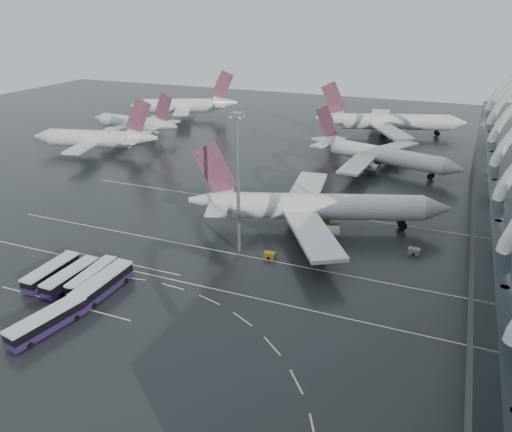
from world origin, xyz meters
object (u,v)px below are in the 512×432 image
at_px(airliner_main, 314,207).
at_px(gse_cart_belly_e, 334,225).
at_px(jet_remote_far, 186,106).
at_px(gse_cart_belly_c, 270,255).
at_px(jet_remote_mid, 135,124).
at_px(bus_row_near_b, 70,277).
at_px(bus_row_near_a, 51,272).
at_px(jet_remote_west, 98,139).
at_px(gse_cart_belly_d, 414,251).
at_px(bus_row_far_c, 47,321).
at_px(airliner_gate_c, 388,122).
at_px(airliner_gate_b, 378,155).
at_px(bus_row_near_d, 103,284).
at_px(floodlight_mast, 238,168).
at_px(bus_row_near_c, 93,277).

xyz_separation_m(airliner_main, gse_cart_belly_e, (4.46, 1.90, -4.50)).
bearing_deg(jet_remote_far, gse_cart_belly_c, 101.26).
bearing_deg(gse_cart_belly_c, airliner_main, 77.83).
bearing_deg(jet_remote_mid, bus_row_near_b, 125.38).
distance_m(jet_remote_mid, bus_row_near_a, 112.09).
bearing_deg(jet_remote_mid, jet_remote_west, 102.50).
height_order(jet_remote_mid, gse_cart_belly_d, jet_remote_mid).
bearing_deg(bus_row_near_a, jet_remote_mid, 26.32).
xyz_separation_m(gse_cart_belly_c, gse_cart_belly_d, (26.98, 12.90, 0.01)).
xyz_separation_m(jet_remote_mid, jet_remote_far, (1.77, 36.93, 0.73)).
height_order(jet_remote_west, bus_row_near_b, jet_remote_west).
relative_size(jet_remote_mid, gse_cart_belly_e, 20.99).
height_order(airliner_main, gse_cart_belly_e, airliner_main).
bearing_deg(airliner_main, bus_row_far_c, -136.40).
relative_size(airliner_gate_c, jet_remote_mid, 1.36).
xyz_separation_m(jet_remote_far, gse_cart_belly_d, (110.41, -100.36, -4.76)).
height_order(airliner_gate_c, gse_cart_belly_e, airliner_gate_c).
bearing_deg(bus_row_near_a, gse_cart_belly_e, -45.14).
relative_size(jet_remote_mid, gse_cart_belly_c, 17.90).
distance_m(airliner_gate_b, bus_row_near_b, 101.08).
bearing_deg(airliner_main, bus_row_near_d, -141.77).
height_order(jet_remote_far, gse_cart_belly_d, jet_remote_far).
height_order(airliner_main, airliner_gate_c, airliner_gate_c).
bearing_deg(airliner_main, jet_remote_west, 139.98).
bearing_deg(gse_cart_belly_e, bus_row_near_d, -125.24).
xyz_separation_m(airliner_main, gse_cart_belly_c, (-3.87, -17.97, -4.41)).
height_order(airliner_gate_c, gse_cart_belly_c, airliner_gate_c).
height_order(airliner_main, bus_row_near_a, airliner_main).
distance_m(floodlight_mast, gse_cart_belly_d, 40.26).
xyz_separation_m(jet_remote_west, jet_remote_mid, (-2.72, 25.99, -0.36)).
height_order(bus_row_near_d, gse_cart_belly_c, bus_row_near_d).
bearing_deg(airliner_gate_b, bus_row_near_a, -99.18).
relative_size(jet_remote_mid, bus_row_near_c, 3.38).
bearing_deg(bus_row_near_c, floodlight_mast, -44.05).
bearing_deg(bus_row_near_a, bus_row_far_c, -139.62).
relative_size(airliner_gate_c, bus_row_near_c, 4.61).
bearing_deg(gse_cart_belly_e, gse_cart_belly_c, -112.76).
height_order(bus_row_near_b, gse_cart_belly_c, bus_row_near_b).
distance_m(airliner_gate_c, bus_row_near_c, 139.93).
bearing_deg(jet_remote_mid, bus_row_near_c, 127.42).
xyz_separation_m(airliner_gate_c, floodlight_mast, (-12.85, -113.88, 13.12)).
bearing_deg(bus_row_near_d, bus_row_far_c, 175.60).
bearing_deg(gse_cart_belly_c, bus_row_near_d, -133.36).
relative_size(airliner_gate_b, bus_row_near_b, 4.05).
bearing_deg(bus_row_near_b, gse_cart_belly_e, -40.55).
bearing_deg(bus_row_far_c, bus_row_near_c, 21.35).
xyz_separation_m(gse_cart_belly_d, gse_cart_belly_e, (-18.64, 6.97, -0.11)).
relative_size(bus_row_near_a, gse_cart_belly_c, 5.37).
relative_size(bus_row_near_b, bus_row_far_c, 0.91).
distance_m(airliner_main, bus_row_near_b, 53.90).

